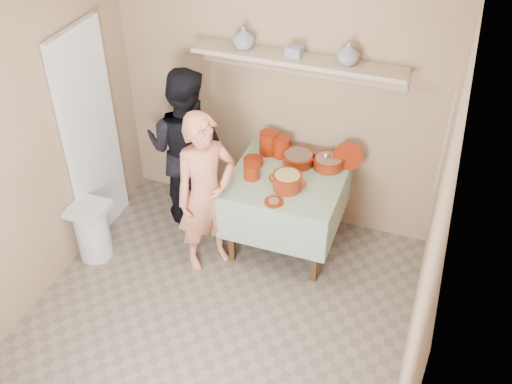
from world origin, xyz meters
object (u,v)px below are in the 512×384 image
at_px(person_helper, 185,147).
at_px(trash_bin, 92,231).
at_px(serving_table, 287,188).
at_px(cazuela_rice, 287,181).
at_px(person_cook, 206,194).

relative_size(person_helper, trash_bin, 2.82).
xyz_separation_m(serving_table, cazuela_rice, (0.05, -0.16, 0.20)).
bearing_deg(cazuela_rice, trash_bin, -160.58).
relative_size(person_helper, cazuela_rice, 4.78).
distance_m(person_cook, serving_table, 0.74).
bearing_deg(serving_table, person_helper, 174.87).
distance_m(person_helper, serving_table, 1.03).
relative_size(person_cook, serving_table, 1.55).
bearing_deg(cazuela_rice, person_helper, 166.47).
xyz_separation_m(cazuela_rice, trash_bin, (-1.63, -0.57, -0.56)).
height_order(person_cook, serving_table, person_cook).
bearing_deg(trash_bin, person_cook, 15.92).
distance_m(person_helper, cazuela_rice, 1.09).
relative_size(cazuela_rice, trash_bin, 0.59).
distance_m(person_cook, person_helper, 0.70).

